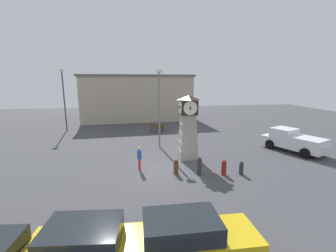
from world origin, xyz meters
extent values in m
plane|color=#424247|center=(0.00, 0.00, 0.00)|extent=(74.15, 74.15, 0.00)
cube|color=#A09B91|center=(2.34, 1.95, 0.34)|extent=(1.36, 1.36, 0.68)
cube|color=#9F9A8F|center=(2.34, 1.95, 1.03)|extent=(1.28, 1.28, 0.68)
cube|color=#9C968C|center=(2.34, 1.95, 1.71)|extent=(1.19, 1.19, 0.68)
cube|color=#9D988E|center=(2.34, 1.95, 2.40)|extent=(1.11, 1.11, 0.68)
cube|color=#A09B91|center=(2.34, 1.95, 3.08)|extent=(1.03, 1.03, 0.68)
cube|color=#2D2316|center=(2.34, 1.95, 3.97)|extent=(1.22, 1.22, 1.09)
cylinder|color=white|center=(2.34, 2.58, 3.97)|extent=(1.00, 0.04, 1.00)
cube|color=black|center=(2.34, 2.61, 3.97)|extent=(0.06, 0.07, 0.23)
cube|color=black|center=(2.34, 2.61, 3.97)|extent=(0.04, 0.38, 0.10)
cylinder|color=white|center=(2.34, 1.32, 3.97)|extent=(1.00, 0.04, 1.00)
cube|color=black|center=(2.34, 1.29, 3.97)|extent=(0.06, 0.18, 0.19)
cube|color=black|center=(2.34, 1.29, 3.97)|extent=(0.04, 0.19, 0.36)
cylinder|color=white|center=(2.97, 1.95, 3.97)|extent=(0.04, 1.00, 1.00)
cube|color=black|center=(3.00, 1.95, 3.97)|extent=(0.20, 0.06, 0.17)
cube|color=black|center=(3.00, 1.95, 3.97)|extent=(0.19, 0.04, 0.36)
cylinder|color=white|center=(1.71, 1.95, 3.97)|extent=(0.04, 1.00, 1.00)
cube|color=black|center=(1.68, 1.95, 3.97)|extent=(0.04, 0.06, 0.22)
cube|color=black|center=(1.68, 1.95, 3.97)|extent=(0.32, 0.04, 0.27)
pyramid|color=#2D2316|center=(2.34, 1.95, 4.69)|extent=(1.28, 1.28, 0.35)
cylinder|color=#333338|center=(5.01, -1.62, 0.35)|extent=(0.27, 0.27, 0.71)
sphere|color=#333338|center=(5.01, -1.62, 0.75)|extent=(0.25, 0.25, 0.25)
cylinder|color=maroon|center=(3.88, -1.52, 0.40)|extent=(0.31, 0.31, 0.80)
sphere|color=maroon|center=(3.88, -1.52, 0.85)|extent=(0.28, 0.28, 0.28)
cylinder|color=#333338|center=(2.34, -1.26, 0.49)|extent=(0.28, 0.28, 0.99)
sphere|color=#333338|center=(2.34, -1.26, 1.03)|extent=(0.25, 0.25, 0.25)
cylinder|color=brown|center=(0.89, -0.93, 0.40)|extent=(0.31, 0.31, 0.81)
sphere|color=brown|center=(0.89, -0.93, 0.86)|extent=(0.28, 0.28, 0.28)
cube|color=gold|center=(-3.05, -7.86, 0.61)|extent=(4.40, 2.24, 0.67)
cube|color=#1E2328|center=(-3.37, -7.83, 1.25)|extent=(2.48, 1.91, 0.62)
cylinder|color=black|center=(-1.66, -7.11, 0.32)|extent=(0.66, 0.28, 0.64)
cylinder|color=black|center=(-4.28, -6.86, 0.32)|extent=(0.66, 0.28, 0.64)
cube|color=gold|center=(0.09, -7.87, 0.59)|extent=(4.56, 1.81, 0.65)
cube|color=#1E2328|center=(-0.25, -7.87, 1.24)|extent=(2.52, 1.65, 0.64)
cylinder|color=black|center=(1.51, -7.05, 0.32)|extent=(0.64, 0.23, 0.64)
cylinder|color=black|center=(-1.31, -7.02, 0.32)|extent=(0.64, 0.23, 0.64)
cube|color=silver|center=(11.58, 2.23, 0.70)|extent=(3.80, 5.28, 0.70)
cube|color=silver|center=(11.22, 3.02, 1.45)|extent=(2.38, 2.33, 0.80)
cube|color=silver|center=(11.98, 1.34, 1.23)|extent=(2.88, 3.26, 0.36)
cylinder|color=black|center=(10.13, 3.20, 0.40)|extent=(0.59, 0.84, 0.80)
cylinder|color=black|center=(11.80, 3.96, 0.40)|extent=(0.59, 0.84, 0.80)
cylinder|color=black|center=(11.35, 0.51, 0.40)|extent=(0.59, 0.84, 0.80)
cylinder|color=black|center=(13.02, 1.27, 0.40)|extent=(0.59, 0.84, 0.80)
cube|color=brown|center=(0.96, 11.39, 0.45)|extent=(1.61, 0.54, 0.08)
cube|color=brown|center=(0.95, 11.14, 0.70)|extent=(1.60, 0.10, 0.40)
cylinder|color=#262628|center=(1.61, 11.58, 0.23)|extent=(0.06, 0.06, 0.45)
cylinder|color=#262628|center=(0.33, 11.61, 0.23)|extent=(0.06, 0.06, 0.45)
cylinder|color=#262628|center=(1.59, 11.18, 0.23)|extent=(0.06, 0.06, 0.45)
cylinder|color=#262628|center=(0.32, 11.21, 0.23)|extent=(0.06, 0.06, 0.45)
cylinder|color=red|center=(-1.42, 0.22, 0.40)|extent=(0.14, 0.14, 0.80)
cylinder|color=red|center=(-1.40, 0.02, 0.40)|extent=(0.14, 0.14, 0.80)
cube|color=#264CA5|center=(-1.41, 0.12, 1.10)|extent=(0.28, 0.42, 0.60)
sphere|color=tan|center=(-1.41, 0.12, 1.50)|extent=(0.22, 0.22, 0.22)
cylinder|color=slate|center=(0.53, 5.19, 3.29)|extent=(0.14, 0.14, 6.58)
cube|color=silver|center=(0.53, 5.19, 6.70)|extent=(0.50, 0.24, 0.24)
cylinder|color=#333338|center=(-9.75, 13.73, 3.46)|extent=(0.14, 0.14, 6.91)
cube|color=silver|center=(-9.75, 13.73, 7.03)|extent=(0.50, 0.24, 0.24)
cube|color=#B7A88E|center=(-1.24, 21.74, 3.22)|extent=(16.40, 10.31, 6.44)
cube|color=#6E6455|center=(-1.24, 21.74, 6.59)|extent=(16.89, 10.61, 0.30)
camera|label=1|loc=(-1.67, -14.29, 5.93)|focal=24.00mm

